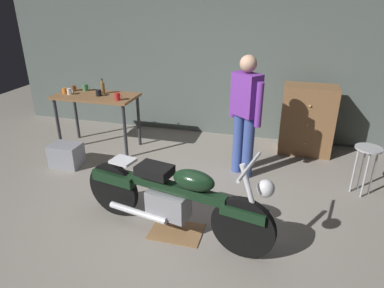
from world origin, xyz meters
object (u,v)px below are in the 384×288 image
Objects in this scene: bottle at (103,88)px; mug_white_ceramic at (69,92)px; mug_green_speckled at (86,88)px; mug_black_matte at (99,93)px; motorcycle at (173,196)px; shop_stool at (367,158)px; wooden_dresser at (307,120)px; mug_red_diner at (117,97)px; storage_bin at (66,155)px; mug_orange_travel at (65,91)px; person_standing at (245,112)px; mug_brown_stoneware at (73,88)px.

mug_white_ceramic is at bearing -158.50° from bottle.
mug_green_speckled reaches higher than mug_black_matte.
bottle reaches higher than mug_black_matte.
motorcycle is 2.70m from bottle.
wooden_dresser is (-0.68, 1.12, 0.05)m from shop_stool.
mug_green_speckled is at bearing 153.97° from mug_red_diner.
mug_orange_travel reaches higher than storage_bin.
mug_white_ceramic is at bearing -168.32° from wooden_dresser.
shop_stool is 4.31m from mug_green_speckled.
person_standing reaches higher than mug_red_diner.
mug_white_ceramic is (-0.12, -0.28, -0.00)m from mug_green_speckled.
bottle reaches higher than mug_orange_travel.
shop_stool is 4.39m from mug_white_ceramic.
shop_stool is at bearing -8.03° from bottle.
storage_bin is at bearing -62.02° from mug_orange_travel.
mug_red_diner reaches higher than motorcycle.
mug_red_diner is at bearing -19.98° from mug_black_matte.
bottle reaches higher than mug_brown_stoneware.
person_standing is at bearing 175.30° from shop_stool.
person_standing is 1.52× the size of wooden_dresser.
person_standing is at bearing -8.80° from mug_brown_stoneware.
shop_stool is at bearing 4.32° from storage_bin.
mug_red_diner is at bearing -7.98° from mug_orange_travel.
bottle is at bearing 144.74° from motorcycle.
storage_bin is at bearing -157.37° from wooden_dresser.
mug_red_diner is 1.14× the size of mug_white_ceramic.
mug_red_diner is 0.85m from mug_green_speckled.
mug_brown_stoneware is (-2.36, 1.97, 0.50)m from motorcycle.
mug_white_ceramic is (-0.26, 0.66, 0.78)m from storage_bin.
mug_white_ceramic is (-2.29, 1.75, 0.50)m from motorcycle.
mug_green_speckled is 0.20m from mug_brown_stoneware.
shop_stool is 4.51m from mug_orange_travel.
mug_green_speckled reaches higher than shop_stool.
mug_green_speckled is 0.30m from mug_white_ceramic.
bottle is at bearing -169.89° from wooden_dresser.
motorcycle is at bearing -28.11° from storage_bin.
mug_red_diner is 0.49× the size of bottle.
mug_orange_travel is at bearing 174.90° from shop_stool.
mug_white_ceramic is 0.92× the size of mug_brown_stoneware.
storage_bin is at bearing -104.78° from bottle.
mug_white_ceramic reaches higher than shop_stool.
mug_orange_travel is at bearing -135.25° from mug_green_speckled.
motorcycle is 3.04m from mug_orange_travel.
person_standing is 13.91× the size of mug_black_matte.
shop_stool is 0.58× the size of wooden_dresser.
shop_stool is at bearing -7.38° from mug_brown_stoneware.
mug_green_speckled is (-0.14, 0.94, 0.78)m from storage_bin.
shop_stool is 5.64× the size of mug_brown_stoneware.
motorcycle is 17.65× the size of mug_green_speckled.
storage_bin is 1.21m from bottle.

